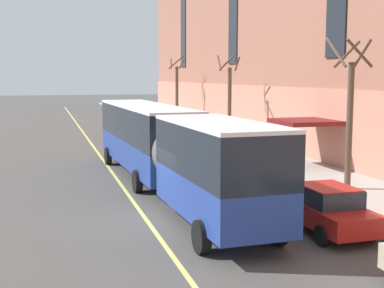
{
  "coord_description": "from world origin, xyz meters",
  "views": [
    {
      "loc": [
        -3.82,
        -18.27,
        5.12
      ],
      "look_at": [
        3.17,
        6.82,
        1.8
      ],
      "focal_mm": 50.0,
      "sensor_mm": 36.0,
      "label": 1
    }
  ],
  "objects_px": {
    "street_tree_far_uptown": "(229,100)",
    "street_tree_far_downtown": "(177,91)",
    "parked_car_silver_3": "(245,171)",
    "street_tree_mid_block": "(350,112)",
    "parked_car_red_0": "(325,208)",
    "parked_car_green_6": "(139,121)",
    "parked_car_champagne_2": "(200,151)",
    "parked_car_black_7": "(155,128)",
    "city_bus": "(165,144)"
  },
  "relations": [
    {
      "from": "parked_car_champagne_2",
      "to": "street_tree_far_uptown",
      "type": "bearing_deg",
      "value": 58.79
    },
    {
      "from": "city_bus",
      "to": "parked_car_red_0",
      "type": "bearing_deg",
      "value": -63.46
    },
    {
      "from": "parked_car_silver_3",
      "to": "parked_car_green_6",
      "type": "relative_size",
      "value": 1.0
    },
    {
      "from": "city_bus",
      "to": "street_tree_far_downtown",
      "type": "bearing_deg",
      "value": 75.01
    },
    {
      "from": "parked_car_champagne_2",
      "to": "street_tree_far_uptown",
      "type": "distance_m",
      "value": 8.49
    },
    {
      "from": "parked_car_black_7",
      "to": "street_tree_far_downtown",
      "type": "relative_size",
      "value": 0.66
    },
    {
      "from": "parked_car_green_6",
      "to": "street_tree_far_downtown",
      "type": "relative_size",
      "value": 0.62
    },
    {
      "from": "parked_car_black_7",
      "to": "parked_car_green_6",
      "type": "bearing_deg",
      "value": 91.58
    },
    {
      "from": "city_bus",
      "to": "parked_car_red_0",
      "type": "height_order",
      "value": "city_bus"
    },
    {
      "from": "parked_car_black_7",
      "to": "street_tree_far_downtown",
      "type": "xyz_separation_m",
      "value": [
        3.92,
        8.29,
        2.82
      ]
    },
    {
      "from": "street_tree_far_uptown",
      "to": "city_bus",
      "type": "bearing_deg",
      "value": -120.07
    },
    {
      "from": "parked_car_champagne_2",
      "to": "street_tree_far_downtown",
      "type": "distance_m",
      "value": 23.18
    },
    {
      "from": "city_bus",
      "to": "street_tree_mid_block",
      "type": "xyz_separation_m",
      "value": [
        7.76,
        -2.32,
        1.43
      ]
    },
    {
      "from": "street_tree_far_downtown",
      "to": "street_tree_far_uptown",
      "type": "bearing_deg",
      "value": -90.12
    },
    {
      "from": "parked_car_green_6",
      "to": "parked_car_black_7",
      "type": "xyz_separation_m",
      "value": [
        0.2,
        -7.08,
        0.0
      ]
    },
    {
      "from": "parked_car_black_7",
      "to": "street_tree_mid_block",
      "type": "relative_size",
      "value": 0.7
    },
    {
      "from": "parked_car_champagne_2",
      "to": "street_tree_far_downtown",
      "type": "bearing_deg",
      "value": 79.44
    },
    {
      "from": "street_tree_far_uptown",
      "to": "street_tree_far_downtown",
      "type": "distance_m",
      "value": 15.71
    },
    {
      "from": "street_tree_mid_block",
      "to": "parked_car_silver_3",
      "type": "bearing_deg",
      "value": 153.85
    },
    {
      "from": "parked_car_champagne_2",
      "to": "parked_car_green_6",
      "type": "relative_size",
      "value": 1.0
    },
    {
      "from": "parked_car_green_6",
      "to": "street_tree_far_downtown",
      "type": "bearing_deg",
      "value": 16.44
    },
    {
      "from": "parked_car_red_0",
      "to": "street_tree_mid_block",
      "type": "bearing_deg",
      "value": 52.02
    },
    {
      "from": "city_bus",
      "to": "parked_car_champagne_2",
      "type": "bearing_deg",
      "value": 61.17
    },
    {
      "from": "city_bus",
      "to": "parked_car_silver_3",
      "type": "xyz_separation_m",
      "value": [
        3.71,
        -0.33,
        -1.35
      ]
    },
    {
      "from": "parked_car_champagne_2",
      "to": "street_tree_mid_block",
      "type": "bearing_deg",
      "value": -64.63
    },
    {
      "from": "parked_car_green_6",
      "to": "parked_car_black_7",
      "type": "bearing_deg",
      "value": -88.42
    },
    {
      "from": "parked_car_silver_3",
      "to": "parked_car_black_7",
      "type": "distance_m",
      "value": 21.15
    },
    {
      "from": "parked_car_red_0",
      "to": "street_tree_far_uptown",
      "type": "relative_size",
      "value": 0.7
    },
    {
      "from": "parked_car_red_0",
      "to": "street_tree_mid_block",
      "type": "relative_size",
      "value": 0.69
    },
    {
      "from": "parked_car_black_7",
      "to": "parked_car_champagne_2",
      "type": "bearing_deg",
      "value": -91.16
    },
    {
      "from": "city_bus",
      "to": "parked_car_red_0",
      "type": "relative_size",
      "value": 4.39
    },
    {
      "from": "street_tree_far_uptown",
      "to": "parked_car_green_6",
      "type": "bearing_deg",
      "value": 105.75
    },
    {
      "from": "city_bus",
      "to": "parked_car_green_6",
      "type": "distance_m",
      "value": 28.18
    },
    {
      "from": "city_bus",
      "to": "street_tree_far_uptown",
      "type": "xyz_separation_m",
      "value": [
        7.76,
        13.41,
        1.28
      ]
    },
    {
      "from": "parked_car_silver_3",
      "to": "street_tree_mid_block",
      "type": "distance_m",
      "value": 5.3
    },
    {
      "from": "street_tree_far_uptown",
      "to": "street_tree_far_downtown",
      "type": "bearing_deg",
      "value": 89.88
    },
    {
      "from": "street_tree_mid_block",
      "to": "street_tree_far_downtown",
      "type": "height_order",
      "value": "street_tree_far_downtown"
    },
    {
      "from": "parked_car_silver_3",
      "to": "street_tree_far_downtown",
      "type": "height_order",
      "value": "street_tree_far_downtown"
    },
    {
      "from": "parked_car_red_0",
      "to": "street_tree_far_downtown",
      "type": "bearing_deg",
      "value": 83.67
    },
    {
      "from": "parked_car_red_0",
      "to": "parked_car_green_6",
      "type": "relative_size",
      "value": 1.05
    },
    {
      "from": "city_bus",
      "to": "street_tree_far_downtown",
      "type": "relative_size",
      "value": 2.85
    },
    {
      "from": "street_tree_far_uptown",
      "to": "parked_car_silver_3",
      "type": "bearing_deg",
      "value": -106.44
    },
    {
      "from": "parked_car_red_0",
      "to": "street_tree_far_downtown",
      "type": "height_order",
      "value": "street_tree_far_downtown"
    },
    {
      "from": "street_tree_mid_block",
      "to": "parked_car_red_0",
      "type": "bearing_deg",
      "value": -127.98
    },
    {
      "from": "street_tree_far_uptown",
      "to": "street_tree_far_downtown",
      "type": "height_order",
      "value": "street_tree_far_downtown"
    },
    {
      "from": "city_bus",
      "to": "parked_car_champagne_2",
      "type": "distance_m",
      "value": 7.55
    },
    {
      "from": "street_tree_mid_block",
      "to": "parked_car_champagne_2",
      "type": "bearing_deg",
      "value": 115.37
    },
    {
      "from": "city_bus",
      "to": "parked_car_champagne_2",
      "type": "xyz_separation_m",
      "value": [
        3.58,
        6.5,
        -1.34
      ]
    },
    {
      "from": "city_bus",
      "to": "parked_car_green_6",
      "type": "height_order",
      "value": "city_bus"
    },
    {
      "from": "parked_car_red_0",
      "to": "parked_car_champagne_2",
      "type": "bearing_deg",
      "value": 90.63
    }
  ]
}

